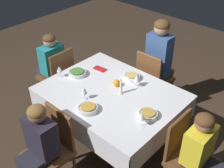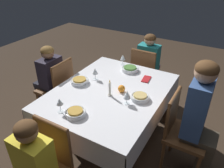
{
  "view_description": "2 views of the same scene",
  "coord_description": "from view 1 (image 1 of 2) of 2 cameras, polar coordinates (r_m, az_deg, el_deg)",
  "views": [
    {
      "loc": [
        1.66,
        -1.8,
        2.5
      ],
      "look_at": [
        0.08,
        -0.07,
        0.9
      ],
      "focal_mm": 45.0,
      "sensor_mm": 36.0,
      "label": 1
    },
    {
      "loc": [
        1.74,
        1.03,
        1.99
      ],
      "look_at": [
        0.07,
        0.06,
        0.86
      ],
      "focal_mm": 35.0,
      "sensor_mm": 36.0,
      "label": 2
    }
  ],
  "objects": [
    {
      "name": "bowl_south",
      "position": [
        2.77,
        -4.89,
        -4.94
      ],
      "size": [
        0.2,
        0.2,
        0.06
      ],
      "color": "silver",
      "rests_on": "dining_table"
    },
    {
      "name": "bowl_west",
      "position": [
        3.32,
        -7.03,
        2.28
      ],
      "size": [
        0.22,
        0.22,
        0.06
      ],
      "color": "silver",
      "rests_on": "dining_table"
    },
    {
      "name": "person_adult_denim",
      "position": [
        3.68,
        9.77,
        4.91
      ],
      "size": [
        0.3,
        0.34,
        1.27
      ],
      "rotation": [
        0.0,
        0.0,
        3.14
      ],
      "color": "#4C4233",
      "rests_on": "ground_plane"
    },
    {
      "name": "orange_fruit",
      "position": [
        3.09,
        0.93,
        0.2
      ],
      "size": [
        0.08,
        0.08,
        0.08
      ],
      "primitive_type": "sphere",
      "color": "orange",
      "rests_on": "dining_table"
    },
    {
      "name": "wine_glass_north",
      "position": [
        3.07,
        5.08,
        1.14
      ],
      "size": [
        0.08,
        0.08,
        0.15
      ],
      "color": "white",
      "rests_on": "dining_table"
    },
    {
      "name": "candle_centerpiece",
      "position": [
        2.96,
        1.82,
        -0.75
      ],
      "size": [
        0.05,
        0.05,
        0.19
      ],
      "color": "beige",
      "rests_on": "dining_table"
    },
    {
      "name": "chair_west",
      "position": [
        3.77,
        -10.85,
        1.73
      ],
      "size": [
        0.39,
        0.39,
        0.89
      ],
      "rotation": [
        0.0,
        0.0,
        -1.57
      ],
      "color": "brown",
      "rests_on": "ground_plane"
    },
    {
      "name": "person_child_yellow",
      "position": [
        2.67,
        17.98,
        -14.26
      ],
      "size": [
        0.33,
        0.3,
        1.04
      ],
      "rotation": [
        0.0,
        0.0,
        1.57
      ],
      "color": "#282833",
      "rests_on": "ground_plane"
    },
    {
      "name": "person_child_dark",
      "position": [
        2.69,
        -14.88,
        -12.89
      ],
      "size": [
        0.3,
        0.33,
        1.05
      ],
      "color": "#282833",
      "rests_on": "ground_plane"
    },
    {
      "name": "dining_table",
      "position": [
        3.07,
        -0.14,
        -2.8
      ],
      "size": [
        1.45,
        1.12,
        0.72
      ],
      "color": "silver",
      "rests_on": "ground_plane"
    },
    {
      "name": "wine_glass_south",
      "position": [
        2.88,
        -5.69,
        -1.39
      ],
      "size": [
        0.07,
        0.07,
        0.15
      ],
      "color": "white",
      "rests_on": "dining_table"
    },
    {
      "name": "chair_east",
      "position": [
        2.75,
        14.75,
        -13.71
      ],
      "size": [
        0.39,
        0.39,
        0.89
      ],
      "rotation": [
        0.0,
        0.0,
        1.57
      ],
      "color": "brown",
      "rests_on": "ground_plane"
    },
    {
      "name": "chair_north",
      "position": [
        3.69,
        8.21,
        1.21
      ],
      "size": [
        0.39,
        0.39,
        0.89
      ],
      "rotation": [
        0.0,
        0.0,
        3.14
      ],
      "color": "brown",
      "rests_on": "ground_plane"
    },
    {
      "name": "wine_glass_east",
      "position": [
        2.55,
        6.06,
        -6.67
      ],
      "size": [
        0.07,
        0.07,
        0.15
      ],
      "color": "white",
      "rests_on": "dining_table"
    },
    {
      "name": "wine_glass_west",
      "position": [
        3.27,
        -10.65,
        2.91
      ],
      "size": [
        0.06,
        0.06,
        0.14
      ],
      "color": "white",
      "rests_on": "dining_table"
    },
    {
      "name": "napkin_red_folded",
      "position": [
        3.41,
        -2.48,
        3.09
      ],
      "size": [
        0.17,
        0.1,
        0.01
      ],
      "rotation": [
        0.0,
        0.0,
        0.12
      ],
      "color": "red",
      "rests_on": "dining_table"
    },
    {
      "name": "bowl_north",
      "position": [
        3.23,
        4.09,
        1.5
      ],
      "size": [
        0.19,
        0.19,
        0.06
      ],
      "color": "silver",
      "rests_on": "dining_table"
    },
    {
      "name": "person_child_teal",
      "position": [
        3.84,
        -12.44,
        3.57
      ],
      "size": [
        0.33,
        0.3,
        1.06
      ],
      "rotation": [
        0.0,
        0.0,
        -1.57
      ],
      "color": "#383342",
      "rests_on": "ground_plane"
    },
    {
      "name": "bowl_east",
      "position": [
        2.72,
        7.35,
        -6.11
      ],
      "size": [
        0.19,
        0.19,
        0.06
      ],
      "color": "silver",
      "rests_on": "dining_table"
    },
    {
      "name": "chair_south",
      "position": [
        2.79,
        -11.97,
        -12.3
      ],
      "size": [
        0.39,
        0.39,
        0.89
      ],
      "color": "brown",
      "rests_on": "ground_plane"
    },
    {
      "name": "ground_plane",
      "position": [
        3.5,
        -0.12,
        -11.18
      ],
      "size": [
        8.0,
        8.0,
        0.0
      ],
      "primitive_type": "plane",
      "color": "#3D2D21"
    }
  ]
}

